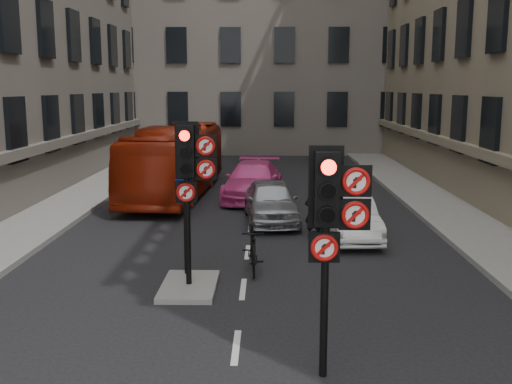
{
  "coord_description": "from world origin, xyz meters",
  "views": [
    {
      "loc": [
        0.52,
        -7.68,
        4.43
      ],
      "look_at": [
        0.33,
        2.69,
        2.6
      ],
      "focal_mm": 42.0,
      "sensor_mm": 36.0,
      "label": 1
    }
  ],
  "objects_px": {
    "signal_near": "(332,213)",
    "motorcyclist": "(314,212)",
    "info_sign": "(185,213)",
    "car_pink": "(253,181)",
    "bus_red": "(176,161)",
    "car_white": "(350,218)",
    "motorcycle": "(253,249)",
    "signal_far": "(191,168)",
    "car_silver": "(271,201)"
  },
  "relations": [
    {
      "from": "car_white",
      "to": "motorcyclist",
      "type": "xyz_separation_m",
      "value": [
        -1.07,
        -0.07,
        0.17
      ]
    },
    {
      "from": "signal_far",
      "to": "motorcyclist",
      "type": "height_order",
      "value": "signal_far"
    },
    {
      "from": "car_white",
      "to": "bus_red",
      "type": "relative_size",
      "value": 0.37
    },
    {
      "from": "car_white",
      "to": "car_silver",
      "type": "bearing_deg",
      "value": 134.69
    },
    {
      "from": "car_silver",
      "to": "car_pink",
      "type": "relative_size",
      "value": 0.81
    },
    {
      "from": "bus_red",
      "to": "car_white",
      "type": "bearing_deg",
      "value": -45.42
    },
    {
      "from": "car_pink",
      "to": "info_sign",
      "type": "xyz_separation_m",
      "value": [
        -1.34,
        -10.14,
        0.83
      ]
    },
    {
      "from": "signal_far",
      "to": "car_silver",
      "type": "distance_m",
      "value": 7.23
    },
    {
      "from": "car_pink",
      "to": "signal_near",
      "type": "bearing_deg",
      "value": -78.63
    },
    {
      "from": "signal_far",
      "to": "car_white",
      "type": "xyz_separation_m",
      "value": [
        4.09,
        4.6,
        -2.08
      ]
    },
    {
      "from": "motorcycle",
      "to": "info_sign",
      "type": "relative_size",
      "value": 0.84
    },
    {
      "from": "signal_near",
      "to": "signal_far",
      "type": "bearing_deg",
      "value": 123.02
    },
    {
      "from": "car_white",
      "to": "signal_near",
      "type": "bearing_deg",
      "value": -102.64
    },
    {
      "from": "motorcycle",
      "to": "car_pink",
      "type": "bearing_deg",
      "value": 87.78
    },
    {
      "from": "signal_near",
      "to": "bus_red",
      "type": "bearing_deg",
      "value": 106.71
    },
    {
      "from": "motorcycle",
      "to": "motorcyclist",
      "type": "distance_m",
      "value": 3.64
    },
    {
      "from": "signal_near",
      "to": "car_pink",
      "type": "xyz_separation_m",
      "value": [
        -1.51,
        14.88,
        -1.85
      ]
    },
    {
      "from": "car_pink",
      "to": "car_white",
      "type": "bearing_deg",
      "value": -58.89
    },
    {
      "from": "signal_near",
      "to": "car_pink",
      "type": "bearing_deg",
      "value": 95.81
    },
    {
      "from": "car_white",
      "to": "motorcycle",
      "type": "relative_size",
      "value": 2.03
    },
    {
      "from": "signal_far",
      "to": "car_white",
      "type": "relative_size",
      "value": 0.94
    },
    {
      "from": "car_silver",
      "to": "bus_red",
      "type": "height_order",
      "value": "bus_red"
    },
    {
      "from": "signal_near",
      "to": "motorcyclist",
      "type": "xyz_separation_m",
      "value": [
        0.42,
        8.53,
        -1.79
      ]
    },
    {
      "from": "signal_far",
      "to": "car_white",
      "type": "height_order",
      "value": "signal_far"
    },
    {
      "from": "signal_near",
      "to": "signal_far",
      "type": "xyz_separation_m",
      "value": [
        -2.6,
        4.0,
        0.12
      ]
    },
    {
      "from": "signal_far",
      "to": "motorcyclist",
      "type": "distance_m",
      "value": 5.77
    },
    {
      "from": "motorcyclist",
      "to": "info_sign",
      "type": "distance_m",
      "value": 5.07
    },
    {
      "from": "car_white",
      "to": "bus_red",
      "type": "height_order",
      "value": "bus_red"
    },
    {
      "from": "motorcyclist",
      "to": "info_sign",
      "type": "height_order",
      "value": "info_sign"
    },
    {
      "from": "signal_near",
      "to": "bus_red",
      "type": "height_order",
      "value": "signal_near"
    },
    {
      "from": "signal_far",
      "to": "bus_red",
      "type": "height_order",
      "value": "signal_far"
    },
    {
      "from": "car_white",
      "to": "motorcyclist",
      "type": "bearing_deg",
      "value": -179.11
    },
    {
      "from": "signal_near",
      "to": "info_sign",
      "type": "xyz_separation_m",
      "value": [
        -2.85,
        4.74,
        -1.02
      ]
    },
    {
      "from": "signal_near",
      "to": "car_white",
      "type": "relative_size",
      "value": 0.94
    },
    {
      "from": "car_white",
      "to": "motorcycle",
      "type": "bearing_deg",
      "value": -133.33
    },
    {
      "from": "car_silver",
      "to": "car_pink",
      "type": "xyz_separation_m",
      "value": [
        -0.69,
        4.16,
        0.03
      ]
    },
    {
      "from": "bus_red",
      "to": "info_sign",
      "type": "distance_m",
      "value": 11.09
    },
    {
      "from": "info_sign",
      "to": "signal_far",
      "type": "bearing_deg",
      "value": -86.5
    },
    {
      "from": "car_pink",
      "to": "info_sign",
      "type": "bearing_deg",
      "value": -91.95
    },
    {
      "from": "bus_red",
      "to": "motorcycle",
      "type": "distance_m",
      "value": 10.92
    },
    {
      "from": "signal_near",
      "to": "info_sign",
      "type": "relative_size",
      "value": 1.6
    },
    {
      "from": "car_pink",
      "to": "bus_red",
      "type": "distance_m",
      "value": 3.36
    },
    {
      "from": "car_pink",
      "to": "bus_red",
      "type": "height_order",
      "value": "bus_red"
    },
    {
      "from": "car_white",
      "to": "bus_red",
      "type": "distance_m",
      "value": 9.44
    },
    {
      "from": "car_silver",
      "to": "info_sign",
      "type": "relative_size",
      "value": 1.84
    },
    {
      "from": "signal_near",
      "to": "car_silver",
      "type": "xyz_separation_m",
      "value": [
        -0.83,
        10.72,
        -1.89
      ]
    },
    {
      "from": "signal_near",
      "to": "car_pink",
      "type": "distance_m",
      "value": 15.07
    },
    {
      "from": "car_white",
      "to": "motorcycle",
      "type": "height_order",
      "value": "car_white"
    },
    {
      "from": "signal_far",
      "to": "motorcycle",
      "type": "distance_m",
      "value": 2.84
    },
    {
      "from": "car_silver",
      "to": "car_white",
      "type": "height_order",
      "value": "car_silver"
    }
  ]
}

